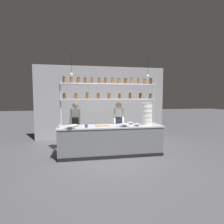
{
  "coord_description": "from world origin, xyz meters",
  "views": [
    {
      "loc": [
        -0.89,
        -5.25,
        1.78
      ],
      "look_at": [
        0.07,
        0.2,
        1.33
      ],
      "focal_mm": 28.0,
      "sensor_mm": 36.0,
      "label": 1
    }
  ],
  "objects_px": {
    "container_stack": "(147,114)",
    "prep_bowl_near_right": "(130,123)",
    "chef_center": "(119,122)",
    "chef_left": "(76,123)",
    "prep_bowl_center_front": "(137,125)",
    "serving_cup_front": "(86,126)",
    "spice_shelf_unit": "(109,92)",
    "prep_bowl_near_left": "(124,125)",
    "serving_cup_by_board": "(59,126)",
    "prep_bowl_far_left": "(71,127)",
    "cutting_board": "(102,125)",
    "prep_bowl_center_back": "(74,126)"
  },
  "relations": [
    {
      "from": "chef_center",
      "to": "prep_bowl_near_right",
      "type": "xyz_separation_m",
      "value": [
        0.31,
        -0.34,
        0.01
      ]
    },
    {
      "from": "serving_cup_by_board",
      "to": "spice_shelf_unit",
      "type": "bearing_deg",
      "value": 17.07
    },
    {
      "from": "spice_shelf_unit",
      "to": "prep_bowl_far_left",
      "type": "distance_m",
      "value": 1.69
    },
    {
      "from": "serving_cup_by_board",
      "to": "prep_bowl_far_left",
      "type": "bearing_deg",
      "value": -25.83
    },
    {
      "from": "chef_left",
      "to": "prep_bowl_center_back",
      "type": "height_order",
      "value": "chef_left"
    },
    {
      "from": "prep_bowl_near_left",
      "to": "prep_bowl_center_front",
      "type": "bearing_deg",
      "value": 6.59
    },
    {
      "from": "prep_bowl_near_left",
      "to": "serving_cup_front",
      "type": "height_order",
      "value": "serving_cup_front"
    },
    {
      "from": "container_stack",
      "to": "serving_cup_by_board",
      "type": "relative_size",
      "value": 7.1
    },
    {
      "from": "cutting_board",
      "to": "prep_bowl_center_back",
      "type": "height_order",
      "value": "prep_bowl_center_back"
    },
    {
      "from": "prep_bowl_center_front",
      "to": "serving_cup_front",
      "type": "bearing_deg",
      "value": -178.93
    },
    {
      "from": "container_stack",
      "to": "serving_cup_front",
      "type": "relative_size",
      "value": 7.25
    },
    {
      "from": "prep_bowl_center_back",
      "to": "serving_cup_by_board",
      "type": "height_order",
      "value": "serving_cup_by_board"
    },
    {
      "from": "chef_center",
      "to": "prep_bowl_center_back",
      "type": "distance_m",
      "value": 1.58
    },
    {
      "from": "cutting_board",
      "to": "serving_cup_front",
      "type": "xyz_separation_m",
      "value": [
        -0.49,
        -0.22,
        0.04
      ]
    },
    {
      "from": "chef_center",
      "to": "prep_bowl_near_left",
      "type": "bearing_deg",
      "value": -82.04
    },
    {
      "from": "chef_left",
      "to": "prep_bowl_far_left",
      "type": "height_order",
      "value": "chef_left"
    },
    {
      "from": "serving_cup_front",
      "to": "prep_bowl_center_front",
      "type": "bearing_deg",
      "value": 1.07
    },
    {
      "from": "prep_bowl_far_left",
      "to": "serving_cup_by_board",
      "type": "relative_size",
      "value": 2.96
    },
    {
      "from": "prep_bowl_far_left",
      "to": "chef_left",
      "type": "bearing_deg",
      "value": 84.36
    },
    {
      "from": "prep_bowl_near_left",
      "to": "spice_shelf_unit",
      "type": "bearing_deg",
      "value": 123.84
    },
    {
      "from": "spice_shelf_unit",
      "to": "prep_bowl_far_left",
      "type": "relative_size",
      "value": 10.63
    },
    {
      "from": "chef_center",
      "to": "serving_cup_front",
      "type": "height_order",
      "value": "chef_center"
    },
    {
      "from": "container_stack",
      "to": "cutting_board",
      "type": "relative_size",
      "value": 1.74
    },
    {
      "from": "container_stack",
      "to": "chef_center",
      "type": "bearing_deg",
      "value": 144.14
    },
    {
      "from": "chef_left",
      "to": "serving_cup_front",
      "type": "height_order",
      "value": "chef_left"
    },
    {
      "from": "serving_cup_by_board",
      "to": "prep_bowl_center_back",
      "type": "bearing_deg",
      "value": 20.89
    },
    {
      "from": "chef_left",
      "to": "prep_bowl_center_front",
      "type": "relative_size",
      "value": 7.31
    },
    {
      "from": "cutting_board",
      "to": "prep_bowl_far_left",
      "type": "bearing_deg",
      "value": -161.27
    },
    {
      "from": "cutting_board",
      "to": "prep_bowl_center_back",
      "type": "bearing_deg",
      "value": -179.88
    },
    {
      "from": "cutting_board",
      "to": "serving_cup_by_board",
      "type": "relative_size",
      "value": 4.07
    },
    {
      "from": "chef_center",
      "to": "cutting_board",
      "type": "height_order",
      "value": "chef_center"
    },
    {
      "from": "prep_bowl_near_right",
      "to": "prep_bowl_far_left",
      "type": "xyz_separation_m",
      "value": [
        -1.88,
        -0.54,
        0.01
      ]
    },
    {
      "from": "container_stack",
      "to": "prep_bowl_center_back",
      "type": "height_order",
      "value": "container_stack"
    },
    {
      "from": "prep_bowl_center_back",
      "to": "prep_bowl_near_right",
      "type": "distance_m",
      "value": 1.8
    },
    {
      "from": "cutting_board",
      "to": "serving_cup_front",
      "type": "relative_size",
      "value": 4.16
    },
    {
      "from": "cutting_board",
      "to": "prep_bowl_center_front",
      "type": "xyz_separation_m",
      "value": [
        1.05,
        -0.19,
        0.02
      ]
    },
    {
      "from": "chef_left",
      "to": "serving_cup_by_board",
      "type": "bearing_deg",
      "value": -104.51
    },
    {
      "from": "spice_shelf_unit",
      "to": "prep_bowl_near_right",
      "type": "height_order",
      "value": "spice_shelf_unit"
    },
    {
      "from": "container_stack",
      "to": "spice_shelf_unit",
      "type": "bearing_deg",
      "value": 164.55
    },
    {
      "from": "prep_bowl_far_left",
      "to": "serving_cup_front",
      "type": "bearing_deg",
      "value": 12.68
    },
    {
      "from": "prep_bowl_near_left",
      "to": "serving_cup_by_board",
      "type": "distance_m",
      "value": 1.9
    },
    {
      "from": "container_stack",
      "to": "prep_bowl_near_right",
      "type": "xyz_separation_m",
      "value": [
        -0.48,
        0.23,
        -0.32
      ]
    },
    {
      "from": "prep_bowl_center_front",
      "to": "serving_cup_front",
      "type": "xyz_separation_m",
      "value": [
        -1.54,
        -0.03,
        0.02
      ]
    },
    {
      "from": "cutting_board",
      "to": "prep_bowl_near_left",
      "type": "distance_m",
      "value": 0.68
    },
    {
      "from": "spice_shelf_unit",
      "to": "serving_cup_front",
      "type": "relative_size",
      "value": 32.12
    },
    {
      "from": "chef_left",
      "to": "prep_bowl_far_left",
      "type": "xyz_separation_m",
      "value": [
        -0.11,
        -1.11,
        0.03
      ]
    },
    {
      "from": "chef_left",
      "to": "prep_bowl_far_left",
      "type": "relative_size",
      "value": 5.56
    },
    {
      "from": "prep_bowl_near_right",
      "to": "serving_cup_front",
      "type": "bearing_deg",
      "value": -162.92
    },
    {
      "from": "prep_bowl_far_left",
      "to": "serving_cup_front",
      "type": "relative_size",
      "value": 3.02
    },
    {
      "from": "prep_bowl_center_front",
      "to": "serving_cup_front",
      "type": "relative_size",
      "value": 2.3
    }
  ]
}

